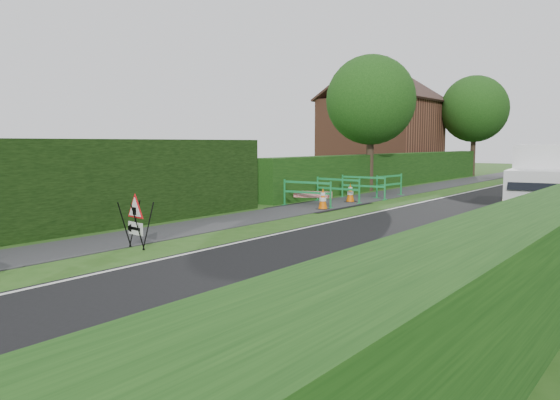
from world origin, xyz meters
The scene contains 18 objects.
ground centered at (0.00, 0.00, 0.00)m, with size 120.00×120.00×0.00m, color #264E16.
footpath centered at (-3.00, 35.00, 0.01)m, with size 2.00×90.00×0.02m, color #2D2D30.
hedge_west_near centered at (-5.00, 0.00, 0.00)m, with size 1.10×18.00×2.50m, color black.
hedge_west_far centered at (-5.00, 22.00, 0.00)m, with size 1.00×24.00×1.80m, color #14380F.
house_west centered at (-10.00, 30.00, 2.90)m, with size 7.50×7.40×7.88m.
tree_nw centered at (-4.60, 18.00, 4.48)m, with size 4.40×4.40×6.70m.
tree_fw centered at (-4.60, 34.00, 4.83)m, with size 4.80×4.80×7.24m.
triangle_sign centered at (-1.74, 1.32, 0.74)m, with size 0.81×0.81×1.06m.
works_van centered at (4.48, 13.09, 1.24)m, with size 2.61×5.32×2.33m.
traffic_cone_0 centered at (4.89, 12.20, 0.39)m, with size 0.38×0.38×0.79m.
traffic_cone_3 centered at (-2.30, 10.07, 0.39)m, with size 0.38×0.38×0.79m.
traffic_cone_4 centered at (-2.70, 12.76, 0.39)m, with size 0.38×0.38×0.79m.
ped_barrier_0 centered at (-3.21, 10.39, 0.63)m, with size 2.08×0.47×1.00m.
ped_barrier_1 centered at (-3.13, 12.50, 0.63)m, with size 2.07×0.43×1.00m.
ped_barrier_2 centered at (-3.00, 14.37, 0.63)m, with size 2.07×0.45×1.00m.
ped_barrier_3 centered at (-2.43, 15.75, 0.63)m, with size 0.56×2.09×1.00m.
redwhite_plank centered at (-3.16, 10.71, 0.00)m, with size 1.50×0.04×0.25m, color red.
hatchback_car centered at (2.86, 24.61, 0.56)m, with size 1.33×3.31×1.13m, color white.
Camera 1 is at (8.19, -6.41, 2.40)m, focal length 35.00 mm.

